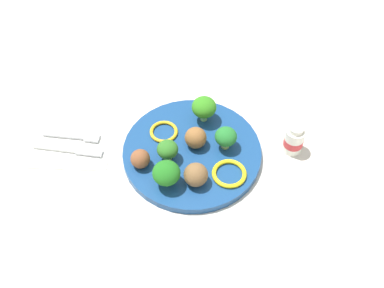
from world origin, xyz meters
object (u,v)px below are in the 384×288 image
at_px(broccoli_floret_near_rim, 168,150).
at_px(broccoli_floret_mid_left, 204,107).
at_px(meatball_mid_left, 196,138).
at_px(pepper_ring_back_right, 164,132).
at_px(meatball_front_left, 140,159).
at_px(yogurt_bottle, 294,140).
at_px(broccoli_floret_back_right, 166,173).
at_px(knife, 71,150).
at_px(napkin, 70,144).
at_px(fork, 75,136).
at_px(plate, 192,153).
at_px(pepper_ring_front_right, 229,174).
at_px(broccoli_floret_back_left, 226,137).
at_px(meatball_far_rim, 196,175).

xyz_separation_m(broccoli_floret_near_rim, broccoli_floret_mid_left, (0.06, 0.11, 0.01)).
bearing_deg(meatball_mid_left, pepper_ring_back_right, 159.47).
height_order(broccoli_floret_mid_left, meatball_mid_left, broccoli_floret_mid_left).
relative_size(broccoli_floret_near_rim, meatball_mid_left, 1.03).
distance_m(meatball_front_left, yogurt_bottle, 0.31).
bearing_deg(meatball_mid_left, broccoli_floret_back_right, -114.89).
bearing_deg(knife, napkin, 113.57).
bearing_deg(yogurt_bottle, fork, -178.60).
height_order(meatball_front_left, knife, meatball_front_left).
bearing_deg(broccoli_floret_near_rim, plate, 28.24).
bearing_deg(pepper_ring_front_right, fork, 166.81).
bearing_deg(plate, broccoli_floret_back_right, -115.44).
distance_m(broccoli_floret_back_right, pepper_ring_back_right, 0.13).
relative_size(broccoli_floret_back_left, napkin, 0.29).
distance_m(pepper_ring_front_right, fork, 0.33).
bearing_deg(plate, broccoli_floret_near_rim, -151.76).
bearing_deg(napkin, plate, -0.99).
bearing_deg(broccoli_floret_near_rim, pepper_ring_back_right, 104.33).
relative_size(plate, meatball_mid_left, 6.35).
distance_m(broccoli_floret_mid_left, knife, 0.28).
bearing_deg(broccoli_floret_near_rim, meatball_mid_left, 37.42).
height_order(broccoli_floret_mid_left, knife, broccoli_floret_mid_left).
relative_size(plate, broccoli_floret_back_right, 5.04).
height_order(broccoli_floret_mid_left, pepper_ring_back_right, broccoli_floret_mid_left).
relative_size(napkin, knife, 1.17).
height_order(meatball_far_rim, pepper_ring_front_right, meatball_far_rim).
bearing_deg(meatball_front_left, broccoli_floret_near_rim, 21.84).
xyz_separation_m(broccoli_floret_mid_left, fork, (-0.26, -0.06, -0.04)).
relative_size(meatball_far_rim, knife, 0.32).
relative_size(meatball_mid_left, yogurt_bottle, 0.64).
distance_m(meatball_mid_left, fork, 0.26).
distance_m(broccoli_floret_near_rim, broccoli_floret_back_right, 0.06).
distance_m(broccoli_floret_near_rim, knife, 0.20).
height_order(meatball_mid_left, pepper_ring_back_right, meatball_mid_left).
bearing_deg(fork, meatball_far_rim, -20.59).
height_order(broccoli_floret_near_rim, meatball_mid_left, broccoli_floret_near_rim).
xyz_separation_m(plate, meatball_mid_left, (0.01, 0.01, 0.03)).
height_order(broccoli_floret_near_rim, meatball_far_rim, meatball_far_rim).
xyz_separation_m(plate, fork, (-0.25, 0.02, -0.00)).
height_order(fork, yogurt_bottle, yogurt_bottle).
relative_size(broccoli_floret_back_left, meatball_mid_left, 1.11).
relative_size(broccoli_floret_back_left, fork, 0.41).
distance_m(broccoli_floret_back_left, meatball_front_left, 0.17).
bearing_deg(napkin, knife, -66.43).
bearing_deg(plate, meatball_front_left, -155.06).
bearing_deg(yogurt_bottle, broccoli_floret_back_left, -172.75).
bearing_deg(fork, broccoli_floret_near_rim, -13.02).
xyz_separation_m(broccoli_floret_mid_left, meatball_mid_left, (-0.01, -0.07, -0.01)).
relative_size(meatball_far_rim, yogurt_bottle, 0.68).
bearing_deg(pepper_ring_front_right, yogurt_bottle, 34.75).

